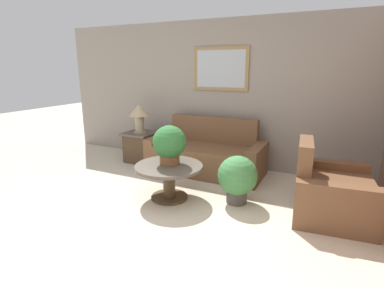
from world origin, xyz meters
TOP-DOWN VIEW (x-y plane):
  - ground_plane at (0.00, 0.00)m, footprint 20.00×20.00m
  - wall_back at (-0.00, 2.68)m, footprint 7.05×0.09m
  - couch_main at (-0.13, 2.12)m, footprint 1.98×0.86m
  - armchair at (1.87, 1.32)m, footprint 0.99×1.14m
  - coffee_table at (-0.15, 0.88)m, footprint 0.93×0.93m
  - side_table at (-1.51, 2.10)m, footprint 0.57×0.57m
  - table_lamp at (-1.51, 2.10)m, footprint 0.39×0.39m
  - potted_plant_on_table at (-0.17, 0.93)m, footprint 0.46×0.46m
  - potted_plant_floor at (0.74, 1.16)m, footprint 0.53×0.53m

SIDE VIEW (x-z plane):
  - ground_plane at x=0.00m, z-range 0.00..0.00m
  - side_table at x=-1.51m, z-range 0.01..0.58m
  - armchair at x=1.87m, z-range -0.16..0.76m
  - couch_main at x=-0.13m, z-range -0.16..0.77m
  - coffee_table at x=-0.15m, z-range 0.11..0.59m
  - potted_plant_floor at x=0.74m, z-range 0.04..0.69m
  - potted_plant_on_table at x=-0.17m, z-range 0.50..1.04m
  - table_lamp at x=-1.51m, z-range 0.67..1.20m
  - wall_back at x=0.00m, z-range 0.01..2.61m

